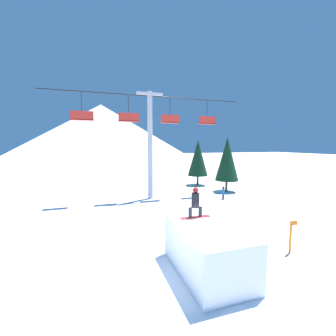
# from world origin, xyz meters

# --- Properties ---
(ground_plane) EXTENTS (220.00, 220.00, 0.00)m
(ground_plane) POSITION_xyz_m (0.00, 0.00, 0.00)
(ground_plane) COLOR white
(mountain_ridge) EXTENTS (72.94, 72.94, 21.24)m
(mountain_ridge) POSITION_xyz_m (0.00, 90.80, 10.62)
(mountain_ridge) COLOR silver
(mountain_ridge) RESTS_ON ground_plane
(snow_ramp) EXTENTS (2.29, 3.94, 1.87)m
(snow_ramp) POSITION_xyz_m (1.02, 0.23, 0.93)
(snow_ramp) COLOR white
(snow_ramp) RESTS_ON ground_plane
(snowboarder) EXTENTS (1.38, 0.34, 1.34)m
(snowboarder) POSITION_xyz_m (1.02, 1.37, 2.54)
(snowboarder) COLOR #B22D2D
(snowboarder) RESTS_ON snow_ramp
(chairlift) EXTENTS (18.06, 0.46, 9.76)m
(chairlift) POSITION_xyz_m (1.79, 12.80, 5.83)
(chairlift) COLOR #B2B2B7
(chairlift) RESTS_ON ground_plane
(pine_tree_near) EXTENTS (2.43, 2.43, 5.84)m
(pine_tree_near) POSITION_xyz_m (10.24, 13.23, 3.52)
(pine_tree_near) COLOR #4C3823
(pine_tree_near) RESTS_ON ground_plane
(pine_tree_far) EXTENTS (2.47, 2.47, 5.58)m
(pine_tree_far) POSITION_xyz_m (8.98, 17.67, 3.39)
(pine_tree_far) COLOR #4C3823
(pine_tree_far) RESTS_ON ground_plane
(trail_marker) EXTENTS (0.41, 0.10, 1.55)m
(trail_marker) POSITION_xyz_m (5.44, 0.40, 0.83)
(trail_marker) COLOR orange
(trail_marker) RESTS_ON ground_plane
(distant_skier) EXTENTS (0.24, 0.24, 1.23)m
(distant_skier) POSITION_xyz_m (8.06, 10.35, 0.67)
(distant_skier) COLOR black
(distant_skier) RESTS_ON ground_plane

